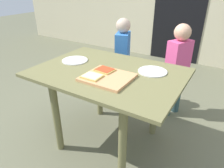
# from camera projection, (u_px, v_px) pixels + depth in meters

# --- Properties ---
(ground_plane) EXTENTS (16.00, 16.00, 0.00)m
(ground_plane) POSITION_uv_depth(u_px,v_px,m) (109.00, 139.00, 1.99)
(ground_plane) COLOR #63644C
(house_door) EXTENTS (0.90, 0.02, 2.00)m
(house_door) POSITION_uv_depth(u_px,v_px,m) (180.00, 5.00, 3.54)
(house_door) COLOR black
(house_door) RESTS_ON ground
(dining_table) EXTENTS (1.20, 0.86, 0.73)m
(dining_table) POSITION_uv_depth(u_px,v_px,m) (108.00, 83.00, 1.71)
(dining_table) COLOR olive
(dining_table) RESTS_ON ground
(cutting_board) EXTENTS (0.35, 0.32, 0.02)m
(cutting_board) POSITION_uv_depth(u_px,v_px,m) (108.00, 77.00, 1.52)
(cutting_board) COLOR tan
(cutting_board) RESTS_ON dining_table
(pizza_slice_far_left) EXTENTS (0.15, 0.13, 0.01)m
(pizza_slice_far_left) POSITION_uv_depth(u_px,v_px,m) (105.00, 70.00, 1.61)
(pizza_slice_far_left) COLOR tan
(pizza_slice_far_left) RESTS_ON cutting_board
(pizza_slice_near_left) EXTENTS (0.14, 0.12, 0.01)m
(pizza_slice_near_left) POSITION_uv_depth(u_px,v_px,m) (92.00, 76.00, 1.50)
(pizza_slice_near_left) COLOR tan
(pizza_slice_near_left) RESTS_ON cutting_board
(plate_white_right) EXTENTS (0.23, 0.23, 0.01)m
(plate_white_right) POSITION_uv_depth(u_px,v_px,m) (153.00, 71.00, 1.64)
(plate_white_right) COLOR silver
(plate_white_right) RESTS_ON dining_table
(plate_white_left) EXTENTS (0.23, 0.23, 0.01)m
(plate_white_left) POSITION_uv_depth(u_px,v_px,m) (75.00, 60.00, 1.86)
(plate_white_left) COLOR white
(plate_white_left) RESTS_ON dining_table
(child_left) EXTENTS (0.21, 0.27, 1.03)m
(child_left) POSITION_uv_depth(u_px,v_px,m) (122.00, 58.00, 2.36)
(child_left) COLOR #374651
(child_left) RESTS_ON ground
(child_right) EXTENTS (0.23, 0.28, 1.02)m
(child_right) POSITION_uv_depth(u_px,v_px,m) (177.00, 66.00, 2.14)
(child_right) COLOR #335151
(child_right) RESTS_ON ground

